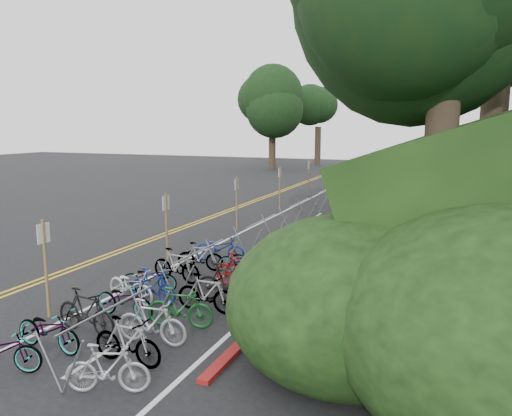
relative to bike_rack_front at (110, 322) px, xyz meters
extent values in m
plane|color=black|center=(-3.47, 1.79, -0.84)|extent=(120.00, 120.00, 0.00)
cube|color=gold|center=(-5.62, 11.79, -0.83)|extent=(0.12, 80.00, 0.01)
cube|color=gold|center=(-5.32, 11.79, -0.83)|extent=(0.12, 80.00, 0.01)
cube|color=silver|center=(-2.47, 11.79, -0.83)|extent=(0.12, 80.00, 0.01)
cube|color=silver|center=(1.73, 11.79, -0.83)|extent=(0.12, 80.00, 0.01)
cube|color=silver|center=(-0.37, -0.21, -0.83)|extent=(0.10, 1.60, 0.01)
cube|color=silver|center=(-0.37, 5.79, -0.83)|extent=(0.10, 1.60, 0.01)
cube|color=silver|center=(-0.37, 11.79, -0.83)|extent=(0.10, 1.60, 0.01)
cube|color=silver|center=(-0.37, 17.79, -0.83)|extent=(0.10, 1.60, 0.01)
cube|color=silver|center=(-0.37, 23.79, -0.83)|extent=(0.10, 1.60, 0.01)
cube|color=silver|center=(-0.37, 29.79, -0.83)|extent=(0.10, 1.60, 0.01)
cube|color=silver|center=(-0.37, 35.79, -0.83)|extent=(0.10, 1.60, 0.01)
cube|color=maroon|center=(2.23, 13.79, -0.79)|extent=(0.25, 28.00, 0.10)
cube|color=#382819|center=(2.93, 23.79, -0.76)|extent=(1.40, 44.00, 0.16)
ellipsoid|color=#284C19|center=(3.73, 4.79, 0.20)|extent=(2.00, 2.80, 1.60)
ellipsoid|color=#284C19|center=(4.53, 9.79, 0.71)|extent=(2.60, 3.64, 2.08)
ellipsoid|color=#284C19|center=(5.73, 15.79, 1.15)|extent=(2.20, 3.08, 1.76)
ellipsoid|color=#284C19|center=(4.33, 21.79, 0.72)|extent=(3.00, 4.20, 2.40)
ellipsoid|color=#284C19|center=(5.03, 27.79, 0.89)|extent=(2.40, 3.36, 1.92)
ellipsoid|color=#284C19|center=(6.33, 31.79, 1.57)|extent=(2.80, 3.92, 2.24)
ellipsoid|color=#284C19|center=(3.53, 7.79, 0.06)|extent=(1.80, 2.52, 1.44)
ellipsoid|color=#284C19|center=(6.53, 19.79, 1.76)|extent=(3.20, 4.48, 2.56)
ellipsoid|color=black|center=(4.53, 2.29, 0.37)|extent=(5.28, 6.16, 3.52)
cylinder|color=#2D2319|center=(6.03, 4.79, 2.86)|extent=(0.77, 0.77, 4.98)
cylinder|color=#2D2319|center=(7.53, 13.79, 4.54)|extent=(0.81, 0.81, 5.75)
cylinder|color=#2D2319|center=(9.03, 29.79, 4.65)|extent=(0.79, 0.79, 5.37)
ellipsoid|color=black|center=(9.03, 29.79, 9.48)|extent=(7.16, 7.16, 6.80)
cylinder|color=#2D2319|center=(-12.47, 43.79, 1.66)|extent=(0.77, 0.77, 4.98)
ellipsoid|color=black|center=(-12.47, 43.79, 6.19)|extent=(6.82, 6.82, 6.48)
cylinder|color=#2D2319|center=(-9.47, 51.79, 1.46)|extent=(0.75, 0.75, 4.60)
ellipsoid|color=black|center=(-9.47, 51.79, 5.55)|extent=(5.96, 5.96, 5.67)
cylinder|color=gray|center=(0.00, 0.00, 0.28)|extent=(0.05, 3.02, 0.05)
cylinder|color=gray|center=(-0.28, -1.41, -0.28)|extent=(0.57, 0.04, 1.11)
cylinder|color=gray|center=(0.28, -1.41, -0.28)|extent=(0.57, 0.04, 1.11)
cylinder|color=gray|center=(-0.28, 1.41, -0.28)|extent=(0.57, 0.04, 1.11)
cylinder|color=gray|center=(0.28, 1.41, -0.28)|extent=(0.57, 0.04, 1.11)
cylinder|color=gray|center=(-0.47, 4.79, 0.31)|extent=(0.05, 3.00, 0.05)
cylinder|color=gray|center=(-0.75, 3.39, -0.26)|extent=(0.58, 0.04, 1.13)
cylinder|color=gray|center=(-0.19, 3.39, -0.26)|extent=(0.58, 0.04, 1.13)
cylinder|color=gray|center=(-0.75, 6.19, -0.26)|extent=(0.58, 0.04, 1.13)
cylinder|color=gray|center=(-0.19, 6.19, -0.26)|extent=(0.58, 0.04, 1.13)
cylinder|color=gray|center=(-0.47, 9.79, 0.31)|extent=(0.05, 3.00, 0.05)
cylinder|color=gray|center=(-0.75, 8.39, -0.26)|extent=(0.58, 0.04, 1.13)
cylinder|color=gray|center=(-0.19, 8.39, -0.26)|extent=(0.58, 0.04, 1.13)
cylinder|color=gray|center=(-0.75, 11.19, -0.26)|extent=(0.58, 0.04, 1.13)
cylinder|color=gray|center=(-0.19, 11.19, -0.26)|extent=(0.58, 0.04, 1.13)
cylinder|color=gray|center=(-0.47, 14.79, 0.31)|extent=(0.05, 3.00, 0.05)
cylinder|color=gray|center=(-0.75, 13.39, -0.26)|extent=(0.58, 0.04, 1.13)
cylinder|color=gray|center=(-0.19, 13.39, -0.26)|extent=(0.58, 0.04, 1.13)
cylinder|color=gray|center=(-0.75, 16.19, -0.26)|extent=(0.58, 0.04, 1.13)
cylinder|color=gray|center=(-0.19, 16.19, -0.26)|extent=(0.58, 0.04, 1.13)
cylinder|color=gray|center=(-0.47, 19.79, 0.31)|extent=(0.05, 3.00, 0.05)
cylinder|color=gray|center=(-0.75, 18.39, -0.26)|extent=(0.58, 0.04, 1.13)
cylinder|color=gray|center=(-0.19, 18.39, -0.26)|extent=(0.58, 0.04, 1.13)
cylinder|color=gray|center=(-0.75, 21.19, -0.26)|extent=(0.58, 0.04, 1.13)
cylinder|color=gray|center=(-0.19, 21.19, -0.26)|extent=(0.58, 0.04, 1.13)
cylinder|color=gray|center=(-0.47, 24.79, 0.31)|extent=(0.05, 3.00, 0.05)
cylinder|color=gray|center=(-0.75, 23.39, -0.26)|extent=(0.58, 0.04, 1.13)
cylinder|color=gray|center=(-0.19, 23.39, -0.26)|extent=(0.58, 0.04, 1.13)
cylinder|color=gray|center=(-0.75, 26.19, -0.26)|extent=(0.58, 0.04, 1.13)
cylinder|color=gray|center=(-0.19, 26.19, -0.26)|extent=(0.58, 0.04, 1.13)
cylinder|color=brown|center=(-2.97, 1.33, 0.42)|extent=(0.08, 0.08, 2.52)
cube|color=silver|center=(-2.97, 1.33, 1.34)|extent=(0.02, 0.40, 0.50)
cylinder|color=brown|center=(-2.87, 6.79, 0.41)|extent=(0.08, 0.08, 2.50)
cube|color=silver|center=(-2.87, 6.79, 1.31)|extent=(0.02, 0.40, 0.50)
cylinder|color=brown|center=(-2.87, 12.79, 0.41)|extent=(0.08, 0.08, 2.50)
cube|color=silver|center=(-2.87, 12.79, 1.31)|extent=(0.02, 0.40, 0.50)
cylinder|color=brown|center=(-2.87, 18.79, 0.41)|extent=(0.08, 0.08, 2.50)
cube|color=silver|center=(-2.87, 18.79, 1.31)|extent=(0.02, 0.40, 0.50)
cylinder|color=brown|center=(-2.87, 24.79, 0.41)|extent=(0.08, 0.08, 2.50)
cube|color=silver|center=(-2.87, 24.79, 1.31)|extent=(0.02, 0.40, 0.50)
imported|color=beige|center=(-1.70, 3.04, -0.37)|extent=(1.04, 1.87, 0.93)
imported|color=slate|center=(-1.70, -1.23, -0.39)|extent=(1.11, 1.82, 0.90)
imported|color=#9E9EA3|center=(0.77, -1.08, -0.36)|extent=(0.97, 1.63, 0.95)
imported|color=slate|center=(-1.54, -0.12, -0.37)|extent=(0.72, 1.81, 0.93)
imported|color=slate|center=(0.43, -0.03, -0.34)|extent=(0.54, 1.66, 0.99)
imported|color=black|center=(-1.36, 0.85, -0.29)|extent=(0.76, 1.88, 1.10)
imported|color=#9E9EA3|center=(0.35, 0.96, -0.32)|extent=(0.59, 1.74, 1.03)
imported|color=slate|center=(-1.16, 2.04, -0.38)|extent=(0.72, 1.79, 0.92)
imported|color=#144C1E|center=(0.46, 2.00, -0.34)|extent=(0.79, 1.72, 1.00)
imported|color=navy|center=(-1.11, 3.21, -0.36)|extent=(0.64, 1.64, 0.96)
imported|color=slate|center=(0.57, 3.15, -0.33)|extent=(0.48, 1.69, 1.01)
imported|color=slate|center=(-1.70, 3.93, -0.41)|extent=(1.01, 1.72, 0.85)
imported|color=black|center=(0.76, 4.07, -0.29)|extent=(0.79, 1.87, 1.09)
imported|color=slate|center=(-1.46, 5.04, -0.31)|extent=(0.70, 1.80, 1.05)
imported|color=maroon|center=(0.61, 5.21, -0.30)|extent=(0.88, 1.84, 1.07)
imported|color=slate|center=(-1.36, 6.42, -0.36)|extent=(0.73, 1.65, 0.96)
imported|color=slate|center=(0.22, 6.46, -0.37)|extent=(0.90, 1.87, 0.94)
imported|color=navy|center=(-1.25, 7.67, -0.35)|extent=(0.84, 1.91, 0.97)
camera|label=1|loc=(6.40, -7.88, 3.98)|focal=35.00mm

